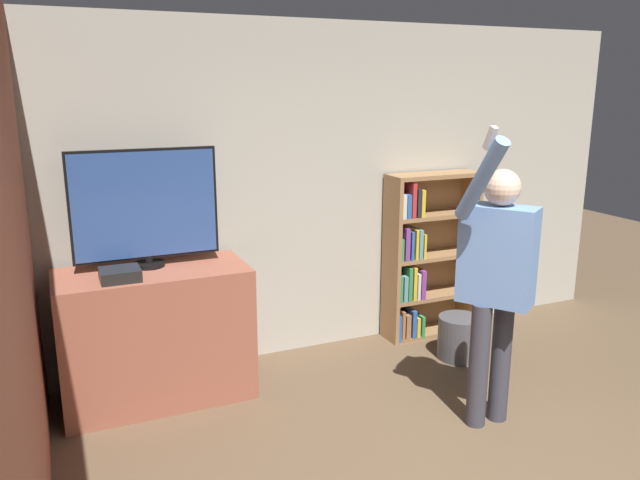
# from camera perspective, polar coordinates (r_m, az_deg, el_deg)

# --- Properties ---
(wall_back) EXTENTS (6.13, 0.06, 2.70)m
(wall_back) POSITION_cam_1_polar(r_m,az_deg,el_deg) (5.11, -1.43, 4.40)
(wall_back) COLOR #B2AD9E
(wall_back) RESTS_ON ground_plane
(wall_side_brick) EXTENTS (0.06, 4.69, 2.70)m
(wall_side_brick) POSITION_cam_1_polar(r_m,az_deg,el_deg) (3.21, -26.06, -2.85)
(wall_side_brick) COLOR #93513D
(wall_side_brick) RESTS_ON ground_plane
(tv_ledge) EXTENTS (1.30, 0.63, 0.96)m
(tv_ledge) POSITION_cam_1_polar(r_m,az_deg,el_deg) (4.62, -14.76, -8.39)
(tv_ledge) COLOR #93513D
(tv_ledge) RESTS_ON ground_plane
(television) EXTENTS (1.00, 0.22, 0.83)m
(television) POSITION_cam_1_polar(r_m,az_deg,el_deg) (4.46, -15.69, 2.91)
(television) COLOR black
(television) RESTS_ON tv_ledge
(game_console) EXTENTS (0.26, 0.23, 0.08)m
(game_console) POSITION_cam_1_polar(r_m,az_deg,el_deg) (4.28, -17.82, -3.02)
(game_console) COLOR black
(game_console) RESTS_ON tv_ledge
(bookshelf) EXTENTS (0.85, 0.28, 1.47)m
(bookshelf) POSITION_cam_1_polar(r_m,az_deg,el_deg) (5.57, 9.31, -1.73)
(bookshelf) COLOR #997047
(bookshelf) RESTS_ON ground_plane
(person) EXTENTS (0.60, 0.57, 1.98)m
(person) POSITION_cam_1_polar(r_m,az_deg,el_deg) (4.11, 15.85, -2.94)
(person) COLOR #383842
(person) RESTS_ON ground_plane
(waste_bin) EXTENTS (0.35, 0.35, 0.36)m
(waste_bin) POSITION_cam_1_polar(r_m,az_deg,el_deg) (5.33, 12.61, -8.69)
(waste_bin) COLOR #4C4C51
(waste_bin) RESTS_ON ground_plane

